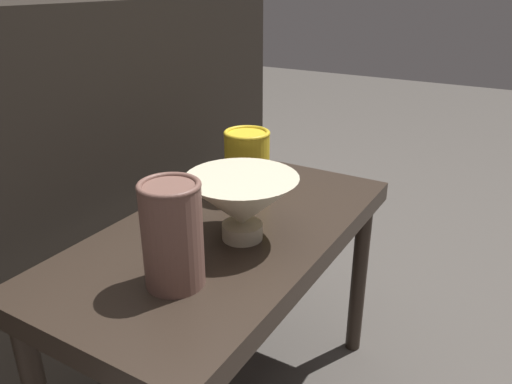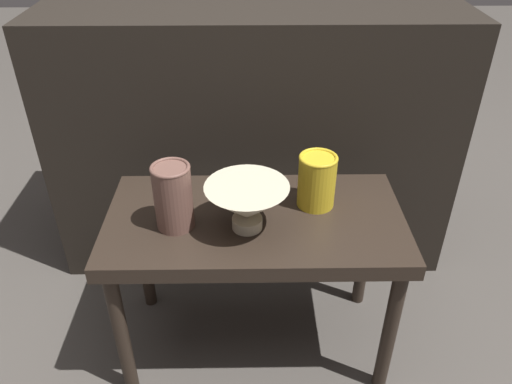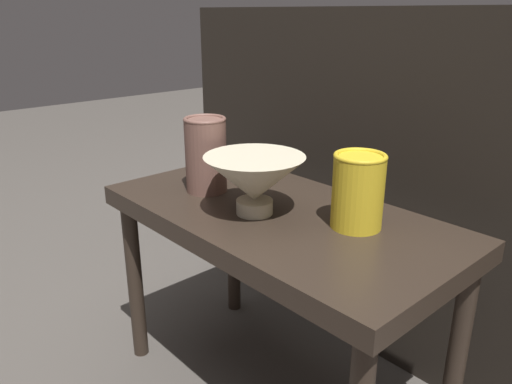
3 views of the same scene
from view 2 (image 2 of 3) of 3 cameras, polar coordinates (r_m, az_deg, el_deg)
ground_plane at (r=1.52m, az=-0.09°, el=-16.42°), size 8.00×8.00×0.00m
table at (r=1.24m, az=-0.11°, el=-4.82°), size 0.72×0.38×0.44m
couch_backdrop at (r=1.68m, az=-0.35°, el=7.10°), size 1.24×0.50×0.82m
bowl at (r=1.13m, az=-1.04°, el=-1.30°), size 0.19×0.19×0.11m
vase_textured_left at (r=1.15m, az=-9.46°, el=-0.44°), size 0.09×0.09×0.16m
vase_colorful_right at (r=1.22m, az=6.97°, el=1.37°), size 0.09×0.09×0.14m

